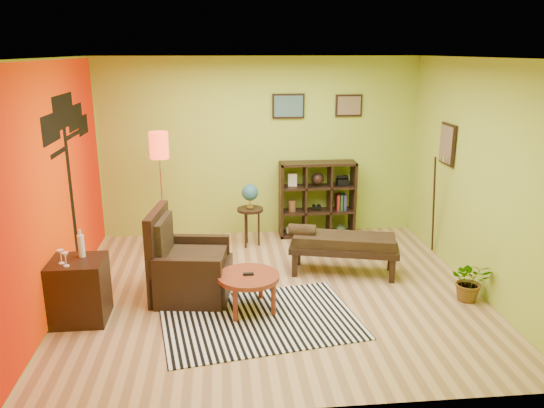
{
  "coord_description": "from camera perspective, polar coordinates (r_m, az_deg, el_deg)",
  "views": [
    {
      "loc": [
        -0.61,
        -5.97,
        2.88
      ],
      "look_at": [
        0.01,
        0.28,
        1.05
      ],
      "focal_mm": 35.0,
      "sensor_mm": 36.0,
      "label": 1
    }
  ],
  "objects": [
    {
      "name": "cube_shelf",
      "position": [
        8.46,
        4.97,
        0.54
      ],
      "size": [
        1.2,
        0.35,
        1.2
      ],
      "color": "black",
      "rests_on": "ground"
    },
    {
      "name": "armchair",
      "position": [
        6.52,
        -9.14,
        -7.02
      ],
      "size": [
        1.0,
        1.0,
        1.08
      ],
      "color": "black",
      "rests_on": "ground"
    },
    {
      "name": "globe_table",
      "position": [
        7.93,
        -2.38,
        0.48
      ],
      "size": [
        0.39,
        0.39,
        0.96
      ],
      "color": "black",
      "rests_on": "ground"
    },
    {
      "name": "coffee_table",
      "position": [
        6.08,
        -2.55,
        -8.14
      ],
      "size": [
        0.71,
        0.71,
        0.45
      ],
      "color": "maroon",
      "rests_on": "ground"
    },
    {
      "name": "zebra_rug",
      "position": [
        6.02,
        -1.34,
        -12.32
      ],
      "size": [
        2.34,
        1.79,
        0.01
      ],
      "primitive_type": "cube",
      "rotation": [
        0.0,
        0.0,
        0.17
      ],
      "color": "white",
      "rests_on": "ground"
    },
    {
      "name": "bench",
      "position": [
        7.08,
        7.42,
        -4.22
      ],
      "size": [
        1.5,
        0.84,
        0.66
      ],
      "color": "black",
      "rests_on": "ground"
    },
    {
      "name": "floor_lamp",
      "position": [
        7.48,
        -11.99,
        4.99
      ],
      "size": [
        0.27,
        0.27,
        1.81
      ],
      "color": "silver",
      "rests_on": "ground"
    },
    {
      "name": "ground",
      "position": [
        6.66,
        0.18,
        -9.39
      ],
      "size": [
        5.0,
        5.0,
        0.0
      ],
      "primitive_type": "plane",
      "color": "tan",
      "rests_on": "ground"
    },
    {
      "name": "side_cabinet",
      "position": [
        6.25,
        -20.09,
        -8.67
      ],
      "size": [
        0.6,
        0.54,
        1.02
      ],
      "color": "black",
      "rests_on": "ground"
    },
    {
      "name": "potted_plant",
      "position": [
        6.79,
        20.5,
        -8.15
      ],
      "size": [
        0.57,
        0.61,
        0.39
      ],
      "primitive_type": "imported",
      "rotation": [
        0.0,
        0.0,
        -0.28
      ],
      "color": "#26661E",
      "rests_on": "ground"
    },
    {
      "name": "room_shell",
      "position": [
        6.11,
        -0.68,
        6.04
      ],
      "size": [
        5.04,
        4.54,
        2.82
      ],
      "color": "#A4C23D",
      "rests_on": "ground"
    }
  ]
}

